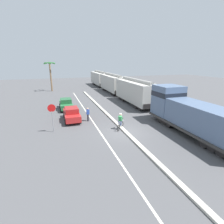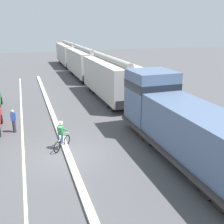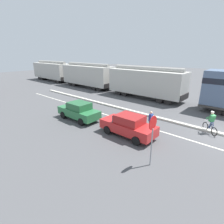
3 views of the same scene
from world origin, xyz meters
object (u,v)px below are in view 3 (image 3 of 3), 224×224
hopper_car_lead (146,83)px  hopper_car_middle (88,75)px  parked_car_green (79,111)px  stop_sign (152,132)px  parked_car_red (128,125)px  cyclist (211,123)px  hopper_car_trailing (52,71)px  pedestrian_by_cars (151,121)px

hopper_car_lead → hopper_car_middle: bearing=90.0°
parked_car_green → stop_sign: size_ratio=1.46×
hopper_car_lead → parked_car_red: (-10.75, -5.05, -1.26)m
parked_car_red → cyclist: (4.50, -4.45, 0.00)m
parked_car_red → hopper_car_trailing: bearing=69.2°
stop_sign → pedestrian_by_cars: bearing=29.4°
cyclist → stop_sign: 6.88m
hopper_car_lead → cyclist: 11.44m
parked_car_red → parked_car_green: (-0.27, 5.38, 0.00)m
cyclist → stop_sign: size_ratio=0.60×
hopper_car_middle → cyclist: size_ratio=6.18×
hopper_car_trailing → stop_sign: bearing=-112.4°
hopper_car_lead → parked_car_red: hopper_car_lead is taller
parked_car_red → parked_car_green: 5.39m
cyclist → parked_car_red: bearing=135.3°
hopper_car_trailing → parked_car_green: 25.41m
parked_car_red → cyclist: bearing=-44.7°
hopper_car_lead → parked_car_green: size_ratio=2.52×
stop_sign → pedestrian_by_cars: size_ratio=1.78×
cyclist → pedestrian_by_cars: 4.52m
parked_car_green → stop_sign: (-1.86, -8.43, 1.21)m
hopper_car_trailing → parked_car_red: (-10.75, -28.25, -1.26)m
hopper_car_lead → cyclist: size_ratio=6.18×
parked_car_red → parked_car_green: bearing=92.9°
cyclist → pedestrian_by_cars: (-2.70, 3.62, 0.03)m
hopper_car_lead → parked_car_green: 11.10m
stop_sign → hopper_car_lead: bearing=32.2°
cyclist → stop_sign: bearing=168.1°
hopper_car_middle → pedestrian_by_cars: (-8.96, -17.48, -1.23)m
parked_car_red → stop_sign: bearing=-124.9°
hopper_car_trailing → cyclist: bearing=-100.8°
hopper_car_lead → stop_sign: (-12.88, -8.10, -0.05)m
hopper_car_lead → hopper_car_middle: 11.60m
hopper_car_middle → stop_sign: 23.54m
hopper_car_trailing → parked_car_green: size_ratio=2.52×
parked_car_red → stop_sign: stop_sign is taller
pedestrian_by_cars → hopper_car_lead: bearing=33.3°
hopper_car_lead → parked_car_red: 11.95m
hopper_car_middle → hopper_car_trailing: same height
hopper_car_trailing → stop_sign: hopper_car_trailing is taller
cyclist → pedestrian_by_cars: bearing=126.8°
cyclist → pedestrian_by_cars: cyclist is taller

